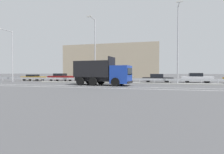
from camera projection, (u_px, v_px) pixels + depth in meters
ground_plane at (121, 85)px, 23.14m from camera, size 320.00×320.00×0.00m
lane_strip_0 at (98, 86)px, 20.81m from camera, size 50.77×0.16×0.01m
lane_strip_1 at (91, 88)px, 18.81m from camera, size 50.77×0.16×0.01m
median_island at (125, 83)px, 25.62m from camera, size 27.93×1.10×0.18m
median_guardrail at (126, 80)px, 26.50m from camera, size 50.77×0.09×0.78m
dump_truck at (109, 75)px, 22.18m from camera, size 7.58×3.36×3.63m
median_road_sign at (89, 74)px, 26.97m from camera, size 0.75×0.16×2.53m
street_lamp_0 at (11, 53)px, 30.05m from camera, size 0.71×2.73×8.82m
street_lamp_1 at (95, 48)px, 26.55m from camera, size 0.71×2.20×9.83m
street_lamp_2 at (178, 41)px, 23.53m from camera, size 0.71×2.26×10.66m
parked_car_0 at (33, 77)px, 34.88m from camera, size 4.75×1.89×1.23m
parked_car_1 at (61, 77)px, 33.49m from camera, size 4.90×2.25×1.44m
parked_car_2 at (88, 77)px, 32.06m from camera, size 4.55×2.02×1.39m
parked_car_3 at (120, 78)px, 30.45m from camera, size 4.56×2.15×1.40m
parked_car_4 at (157, 78)px, 28.92m from camera, size 4.99×2.08×1.40m
parked_car_5 at (196, 78)px, 27.92m from camera, size 4.75×2.02×1.56m
background_building_0 at (114, 63)px, 45.60m from camera, size 22.81×11.79×8.26m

